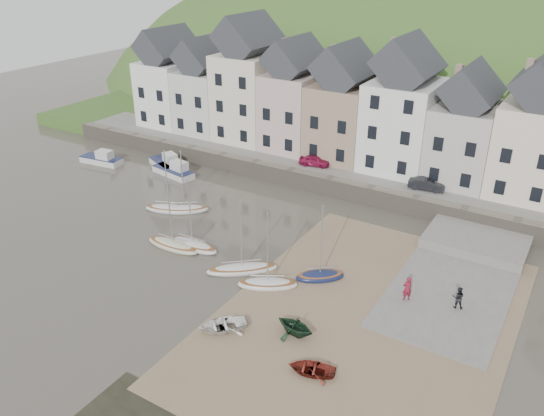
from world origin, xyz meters
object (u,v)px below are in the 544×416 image
Objects in this scene: person_dark at (458,298)px; car_left at (314,161)px; rowboat_green at (295,325)px; sailboat_0 at (185,209)px; person_red at (407,289)px; car_right at (427,184)px; rowboat_red at (311,368)px; rowboat_white at (223,325)px.

person_dark is 24.27m from car_left.
car_left is (-10.77, 23.38, 1.40)m from rowboat_green.
sailboat_0 is 20.29m from rowboat_green.
car_right is at bearing -116.66° from person_red.
sailboat_0 is 23.73m from rowboat_red.
car_right is at bearing -80.64° from person_dark.
car_left is 11.93m from car_right.
person_red is 3.41m from person_dark.
person_red is 1.13× the size of person_dark.
person_dark is at bearing 141.28° from rowboat_green.
rowboat_green is at bearing -167.20° from car_left.
rowboat_red is 12.12m from person_dark.
rowboat_green is at bearing 16.70° from person_red.
car_right is at bearing -176.83° from rowboat_green.
rowboat_red is at bearing 46.97° from person_dark.
sailboat_0 reaches higher than person_red.
person_red is (4.85, 7.28, 0.30)m from rowboat_green.
rowboat_red is 29.15m from car_left.
sailboat_0 is 18.03m from rowboat_white.
rowboat_green is at bearing 169.19° from car_right.
person_dark reaches higher than rowboat_green.
rowboat_white is 1.72× the size of person_red.
sailboat_0 reaches higher than car_right.
rowboat_red is 1.72× the size of person_dark.
person_red is at bearing 152.30° from rowboat_green.
car_left is at bearing -54.07° from person_dark.
car_right is (1.16, 23.38, 1.41)m from rowboat_green.
sailboat_0 is 1.98× the size of rowboat_white.
rowboat_white is at bearing -42.62° from sailboat_0.
car_right is (-1.34, 25.89, 1.81)m from rowboat_red.
rowboat_white is 26.27m from car_left.
car_left is at bearing 82.03° from car_right.
rowboat_green is (17.53, -10.20, 0.49)m from sailboat_0.
rowboat_red is 0.87× the size of car_left.
rowboat_white is at bearing -58.70° from rowboat_green.
car_left reaches higher than person_red.
car_right is at bearing -101.95° from car_left.
person_dark is at bearing 83.09° from rowboat_white.
rowboat_white is 13.03m from person_red.
sailboat_0 is 22.59m from person_red.
rowboat_white is 26.02m from car_right.
person_dark reaches higher than rowboat_red.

